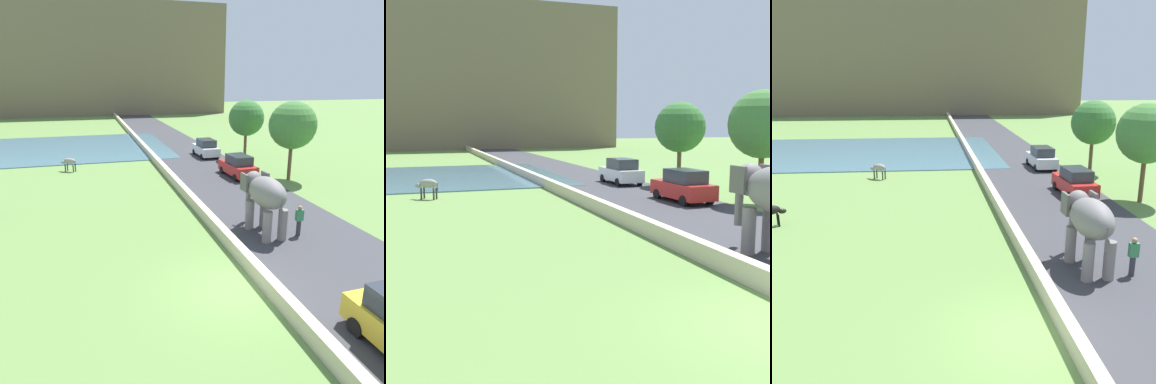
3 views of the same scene
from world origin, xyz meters
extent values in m
plane|color=#608442|center=(0.00, 0.00, 0.00)|extent=(220.00, 220.00, 0.00)
cube|color=#38383D|center=(5.00, 20.00, 0.03)|extent=(7.00, 120.00, 0.06)
cube|color=beige|center=(1.20, 18.00, 0.32)|extent=(0.40, 110.00, 0.63)
cube|color=slate|center=(-14.00, 32.22, 0.04)|extent=(36.00, 18.00, 0.08)
cube|color=#75664C|center=(-6.00, 83.27, 11.42)|extent=(64.00, 28.00, 22.84)
ellipsoid|color=slate|center=(3.42, 4.20, 2.24)|extent=(1.54, 2.77, 1.50)
cylinder|color=slate|center=(2.96, 5.06, 0.80)|extent=(0.44, 0.44, 1.60)
cylinder|color=slate|center=(3.80, 5.10, 0.80)|extent=(0.44, 0.44, 1.60)
cylinder|color=slate|center=(3.05, 3.30, 0.80)|extent=(0.44, 0.44, 1.60)
cylinder|color=slate|center=(3.89, 3.35, 0.80)|extent=(0.44, 0.44, 1.60)
ellipsoid|color=slate|center=(3.35, 5.62, 2.42)|extent=(1.05, 0.95, 1.10)
cube|color=#575454|center=(2.76, 5.45, 2.46)|extent=(0.16, 0.71, 0.90)
cube|color=#575454|center=(3.96, 5.52, 2.46)|extent=(0.16, 0.71, 0.90)
cylinder|color=slate|center=(3.32, 6.09, 1.54)|extent=(0.28, 0.28, 1.50)
cone|color=silver|center=(3.11, 6.01, 1.99)|extent=(0.15, 0.56, 0.17)
cone|color=silver|center=(3.55, 6.04, 1.99)|extent=(0.15, 0.56, 0.17)
cylinder|color=#575454|center=(3.50, 2.88, 1.89)|extent=(0.08, 0.08, 0.90)
cylinder|color=#33333D|center=(4.93, 3.58, 0.42)|extent=(0.22, 0.22, 0.85)
cube|color=#388451|center=(4.93, 3.58, 1.13)|extent=(0.36, 0.22, 0.56)
sphere|color=tan|center=(4.93, 3.58, 1.52)|extent=(0.22, 0.22, 0.22)
cylinder|color=black|center=(2.60, -3.43, 0.30)|extent=(0.19, 0.60, 0.60)
cube|color=red|center=(6.58, 15.21, 0.70)|extent=(1.88, 4.08, 0.80)
cube|color=#2D333D|center=(6.58, 15.01, 1.45)|extent=(1.55, 2.27, 0.70)
cylinder|color=black|center=(5.71, 16.47, 0.30)|extent=(0.21, 0.61, 0.60)
cylinder|color=black|center=(7.32, 16.54, 0.30)|extent=(0.21, 0.61, 0.60)
cylinder|color=black|center=(5.83, 13.87, 0.30)|extent=(0.21, 0.61, 0.60)
cylinder|color=black|center=(7.44, 13.94, 0.30)|extent=(0.21, 0.61, 0.60)
cube|color=white|center=(6.58, 23.46, 0.70)|extent=(1.75, 4.02, 0.80)
cube|color=#2D333D|center=(6.58, 23.26, 1.45)|extent=(1.47, 2.22, 0.70)
cylinder|color=black|center=(5.75, 24.74, 0.30)|extent=(0.19, 0.60, 0.60)
cylinder|color=black|center=(7.37, 24.77, 0.30)|extent=(0.19, 0.60, 0.60)
cylinder|color=black|center=(5.78, 22.14, 0.30)|extent=(0.19, 0.60, 0.60)
cylinder|color=black|center=(7.40, 22.17, 0.30)|extent=(0.19, 0.60, 0.60)
ellipsoid|color=gray|center=(-6.36, 20.77, 0.90)|extent=(1.16, 0.96, 0.50)
cylinder|color=#373533|center=(-6.77, 20.84, 0.33)|extent=(0.10, 0.10, 0.65)
cylinder|color=#373533|center=(-6.60, 21.10, 0.33)|extent=(0.10, 0.10, 0.65)
cylinder|color=#373533|center=(-6.11, 20.43, 0.33)|extent=(0.10, 0.10, 0.65)
cylinder|color=#373533|center=(-5.95, 20.69, 0.33)|extent=(0.10, 0.10, 0.65)
ellipsoid|color=gray|center=(-6.89, 21.10, 0.75)|extent=(0.47, 0.42, 0.26)
cone|color=beige|center=(-6.94, 21.03, 0.92)|extent=(0.04, 0.04, 0.12)
cone|color=beige|center=(-6.84, 21.18, 0.92)|extent=(0.04, 0.04, 0.12)
cylinder|color=#373533|center=(-5.90, 20.48, 0.70)|extent=(0.04, 0.04, 0.45)
cylinder|color=brown|center=(10.10, 13.36, 1.48)|extent=(0.28, 0.28, 2.95)
sphere|color=#427A38|center=(10.10, 13.36, 4.20)|extent=(3.57, 3.57, 3.57)
cylinder|color=brown|center=(9.92, 21.34, 1.39)|extent=(0.28, 0.28, 2.79)
sphere|color=#387033|center=(9.92, 21.34, 3.96)|extent=(3.37, 3.37, 3.37)
camera|label=1|loc=(-4.77, -11.05, 7.51)|focal=34.16mm
camera|label=2|loc=(-7.37, -8.00, 4.34)|focal=46.40mm
camera|label=3|loc=(-2.91, -11.33, 7.69)|focal=41.00mm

